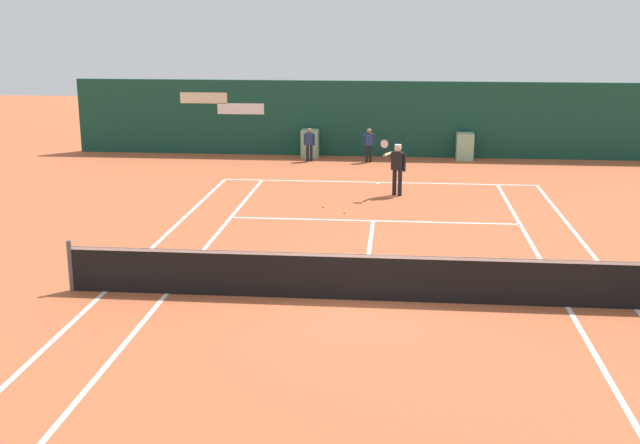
% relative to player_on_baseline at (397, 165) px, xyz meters
% --- Properties ---
extents(ground_plane, '(80.00, 80.00, 0.01)m').
position_rel_player_on_baseline_xyz_m(ground_plane, '(-0.63, -9.11, -0.98)').
color(ground_plane, '#B25633').
extents(tennis_net, '(12.10, 0.10, 1.07)m').
position_rel_player_on_baseline_xyz_m(tennis_net, '(-0.63, -9.69, -0.47)').
color(tennis_net, '#4C4C51').
rests_on(tennis_net, ground_plane).
extents(sponsor_back_wall, '(25.00, 1.02, 3.00)m').
position_rel_player_on_baseline_xyz_m(sponsor_back_wall, '(-0.63, 7.28, 0.47)').
color(sponsor_back_wall, '#144233').
rests_on(sponsor_back_wall, ground_plane).
extents(player_on_baseline, '(0.82, 0.66, 1.85)m').
position_rel_player_on_baseline_xyz_m(player_on_baseline, '(0.00, 0.00, 0.00)').
color(player_on_baseline, black).
rests_on(player_on_baseline, ground_plane).
extents(ball_kid_left_post, '(0.43, 0.20, 1.31)m').
position_rel_player_on_baseline_xyz_m(ball_kid_left_post, '(-1.10, 5.85, -0.23)').
color(ball_kid_left_post, black).
rests_on(ball_kid_left_post, ground_plane).
extents(ball_kid_right_post, '(0.43, 0.18, 1.30)m').
position_rel_player_on_baseline_xyz_m(ball_kid_right_post, '(-3.41, 5.85, -0.24)').
color(ball_kid_right_post, black).
rests_on(ball_kid_right_post, ground_plane).
extents(tennis_ball_by_sideline, '(0.07, 0.07, 0.07)m').
position_rel_player_on_baseline_xyz_m(tennis_ball_by_sideline, '(-2.14, -1.87, -0.95)').
color(tennis_ball_by_sideline, '#CCE033').
rests_on(tennis_ball_by_sideline, ground_plane).
extents(tennis_ball_mid_court, '(0.07, 0.07, 0.07)m').
position_rel_player_on_baseline_xyz_m(tennis_ball_mid_court, '(-1.47, -2.50, -0.95)').
color(tennis_ball_mid_court, '#CCE033').
rests_on(tennis_ball_mid_court, ground_plane).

